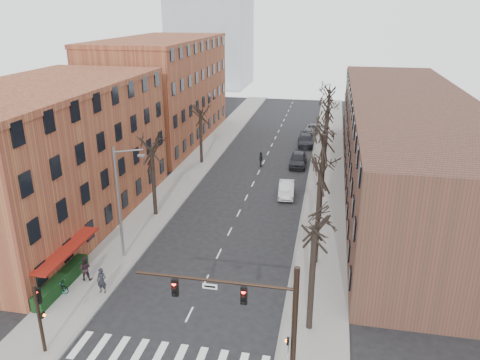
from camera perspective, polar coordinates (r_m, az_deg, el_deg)
The scene contains 27 objects.
ground at distance 28.37m, azimuth -8.72°, elevation -20.59°, with size 160.00×160.00×0.00m, color black.
sidewalk_left at distance 60.14m, azimuth -4.82°, elevation 2.43°, with size 4.00×90.00×0.15m, color gray.
sidewalk_right at distance 57.96m, azimuth 10.59°, elevation 1.45°, with size 4.00×90.00×0.15m, color gray.
building_left_near at distance 44.24m, azimuth -22.33°, elevation 2.38°, with size 12.00×26.00×12.00m, color brown.
building_left_far at distance 69.30m, azimuth -9.41°, elevation 10.52°, with size 12.00×28.00×14.00m, color brown.
building_right at distance 52.35m, azimuth 19.61°, elevation 4.21°, with size 12.00×50.00×10.00m, color #502E25.
awning_left at distance 36.34m, azimuth -19.83°, elevation -11.59°, with size 1.20×7.00×0.15m, color maroon.
hedge at distance 35.35m, azimuth -20.92°, elevation -11.46°, with size 0.80×6.00×1.00m, color black.
tree_right_a at distance 30.26m, azimuth 8.39°, elevation -17.57°, with size 5.20×5.20×10.00m, color black, non-canonical shape.
tree_right_b at distance 36.92m, azimuth 9.13°, elevation -9.99°, with size 5.20×5.20×10.80m, color black, non-canonical shape.
tree_right_c at distance 44.02m, azimuth 9.62°, elevation -4.80°, with size 5.20×5.20×11.60m, color black, non-canonical shape.
tree_right_d at distance 51.40m, azimuth 9.96°, elevation -1.07°, with size 5.20×5.20×10.00m, color black, non-canonical shape.
tree_right_e at distance 58.93m, azimuth 10.22°, elevation 1.72°, with size 5.20×5.20×10.80m, color black, non-canonical shape.
tree_right_f at distance 66.57m, azimuth 10.42°, elevation 3.87°, with size 5.20×5.20×11.60m, color black, non-canonical shape.
tree_left_a at distance 45.03m, azimuth -10.22°, elevation -4.25°, with size 5.20×5.20×9.50m, color black, non-canonical shape.
tree_left_b at distance 59.15m, azimuth -4.70°, elevation 2.05°, with size 5.20×5.20×9.50m, color black, non-canonical shape.
signal_mast_arm at distance 23.76m, azimuth 2.83°, elevation -16.04°, with size 8.14×0.30×7.20m.
signal_pole_left at distance 28.98m, azimuth -23.26°, elevation -14.75°, with size 0.47×0.44×4.40m.
streetlight at distance 36.15m, azimuth -14.38°, elevation -2.21°, with size 2.45×0.22×9.03m.
silver_sedan at distance 48.74m, azimuth 5.68°, elevation -1.13°, with size 1.55×4.46×1.47m, color #B2B5B9.
parked_car_near at distance 58.12m, azimuth 7.11°, elevation 2.51°, with size 2.02×5.01×1.71m, color black.
parked_car_mid at distance 67.01m, azimuth 7.98°, elevation 4.79°, with size 2.13×5.23×1.52m, color black.
parked_car_far at distance 74.35m, azimuth 8.83°, elevation 6.20°, with size 2.11×4.58×1.27m, color #5C5F64.
pedestrian_a at distance 33.73m, azimuth -16.50°, elevation -11.68°, with size 0.67×0.44×1.84m, color black.
pedestrian_b at distance 35.52m, azimuth -18.39°, elevation -10.18°, with size 0.89×0.69×1.83m, color black.
pedestrian_crossing at distance 57.53m, azimuth 2.56°, elevation 2.55°, with size 1.09×0.46×1.86m, color black.
bicycle at distance 34.94m, azimuth -21.44°, elevation -11.99°, with size 0.62×1.79×0.94m, color gray.
Camera 1 is at (8.07, -19.96, 18.47)m, focal length 35.00 mm.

